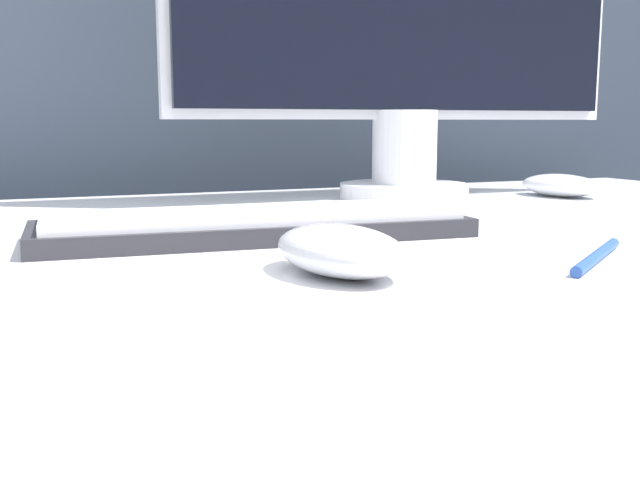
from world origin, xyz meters
TOP-DOWN VIEW (x-y plane):
  - partition_panel at (0.00, 0.63)m, footprint 5.00×0.03m
  - computer_mouse_near at (-0.07, -0.10)m, footprint 0.09×0.12m
  - keyboard at (-0.07, 0.07)m, footprint 0.38×0.14m
  - computer_mouse_far at (0.41, 0.25)m, footprint 0.09×0.13m
  - pen at (0.12, -0.13)m, footprint 0.11×0.09m

SIDE VIEW (x-z plane):
  - partition_panel at x=0.00m, z-range 0.00..1.43m
  - pen at x=0.12m, z-range 0.73..0.74m
  - keyboard at x=-0.07m, z-range 0.73..0.75m
  - computer_mouse_far at x=0.41m, z-range 0.73..0.76m
  - computer_mouse_near at x=-0.07m, z-range 0.73..0.76m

